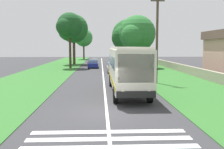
# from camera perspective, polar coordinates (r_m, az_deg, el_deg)

# --- Properties ---
(ground) EXTENTS (160.00, 160.00, 0.00)m
(ground) POSITION_cam_1_polar(r_m,az_deg,el_deg) (14.97, -1.14, -8.40)
(ground) COLOR #333335
(grass_verge_left) EXTENTS (120.00, 8.00, 0.04)m
(grass_verge_left) POSITION_cam_1_polar(r_m,az_deg,el_deg) (30.74, -17.33, -1.11)
(grass_verge_left) COLOR #2D6628
(grass_verge_left) RESTS_ON ground
(grass_verge_right) EXTENTS (120.00, 8.00, 0.04)m
(grass_verge_right) POSITION_cam_1_polar(r_m,az_deg,el_deg) (30.92, 13.53, -0.96)
(grass_verge_right) COLOR #2D6628
(grass_verge_right) RESTS_ON ground
(centre_line) EXTENTS (110.00, 0.16, 0.01)m
(centre_line) POSITION_cam_1_polar(r_m,az_deg,el_deg) (29.72, -1.85, -1.10)
(centre_line) COLOR silver
(centre_line) RESTS_ON ground
(coach_bus) EXTENTS (11.16, 2.62, 3.73)m
(coach_bus) POSITION_cam_1_polar(r_m,az_deg,el_deg) (21.21, 3.28, 1.78)
(coach_bus) COLOR silver
(coach_bus) RESTS_ON ground
(zebra_crossing) EXTENTS (4.05, 6.80, 0.01)m
(zebra_crossing) POSITION_cam_1_polar(r_m,az_deg,el_deg) (10.11, -0.39, -15.67)
(zebra_crossing) COLOR silver
(zebra_crossing) RESTS_ON ground
(trailing_car_0) EXTENTS (4.30, 1.78, 1.43)m
(trailing_car_0) POSITION_cam_1_polar(r_m,az_deg,el_deg) (37.95, 0.29, 1.48)
(trailing_car_0) COLOR #B7A893
(trailing_car_0) RESTS_ON ground
(trailing_car_1) EXTENTS (4.30, 1.78, 1.43)m
(trailing_car_1) POSITION_cam_1_polar(r_m,az_deg,el_deg) (46.22, -4.16, 2.31)
(trailing_car_1) COLOR navy
(trailing_car_1) RESTS_ON ground
(trailing_car_2) EXTENTS (4.30, 1.78, 1.43)m
(trailing_car_2) POSITION_cam_1_polar(r_m,az_deg,el_deg) (51.42, -4.31, 2.70)
(trailing_car_2) COLOR #B21E1E
(trailing_car_2) RESTS_ON ground
(roadside_tree_left_0) EXTENTS (6.33, 5.12, 8.80)m
(roadside_tree_left_0) POSITION_cam_1_polar(r_m,az_deg,el_deg) (76.17, -6.32, 7.90)
(roadside_tree_left_0) COLOR #3D2D1E
(roadside_tree_left_0) RESTS_ON grass_verge_left
(roadside_tree_left_1) EXTENTS (5.38, 4.40, 9.53)m
(roadside_tree_left_1) POSITION_cam_1_polar(r_m,az_deg,el_deg) (46.00, -9.42, 10.39)
(roadside_tree_left_1) COLOR #3D2D1E
(roadside_tree_left_1) RESTS_ON grass_verge_left
(roadside_tree_left_2) EXTENTS (7.38, 5.98, 10.38)m
(roadside_tree_left_2) POSITION_cam_1_polar(r_m,az_deg,el_deg) (55.41, -8.59, 9.71)
(roadside_tree_left_2) COLOR #4C3826
(roadside_tree_left_2) RESTS_ON grass_verge_left
(roadside_tree_right_0) EXTENTS (7.83, 6.41, 9.18)m
(roadside_tree_right_0) POSITION_cam_1_polar(r_m,az_deg,el_deg) (46.51, 5.33, 8.67)
(roadside_tree_right_0) COLOR brown
(roadside_tree_right_0) RESTS_ON grass_verge_right
(roadside_tree_right_1) EXTENTS (8.88, 7.30, 9.70)m
(roadside_tree_right_1) POSITION_cam_1_polar(r_m,az_deg,el_deg) (57.96, 3.31, 8.32)
(roadside_tree_right_1) COLOR #3D2D1E
(roadside_tree_right_1) RESTS_ON grass_verge_right
(utility_pole) EXTENTS (0.24, 1.40, 8.84)m
(utility_pole) POSITION_cam_1_polar(r_m,az_deg,el_deg) (26.79, 9.83, 7.88)
(utility_pole) COLOR #473828
(utility_pole) RESTS_ON grass_verge_right
(roadside_wall) EXTENTS (70.00, 0.40, 1.10)m
(roadside_wall) POSITION_cam_1_polar(r_m,az_deg,el_deg) (36.63, 16.51, 0.94)
(roadside_wall) COLOR #9E937F
(roadside_wall) RESTS_ON grass_verge_right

